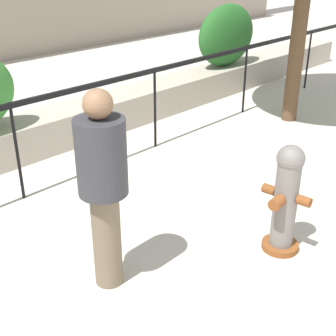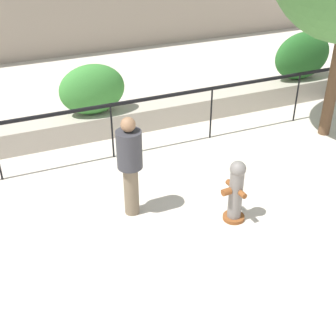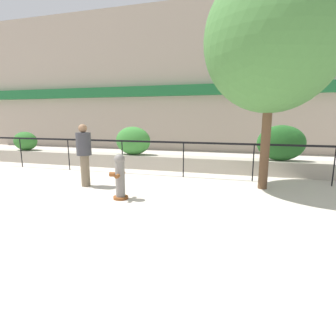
{
  "view_description": "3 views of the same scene",
  "coord_description": "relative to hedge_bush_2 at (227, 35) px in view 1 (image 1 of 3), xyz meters",
  "views": [
    {
      "loc": [
        -2.24,
        0.39,
        2.67
      ],
      "look_at": [
        0.71,
        3.25,
        0.69
      ],
      "focal_mm": 50.0,
      "sensor_mm": 36.0,
      "label": 1
    },
    {
      "loc": [
        -2.1,
        -2.95,
        4.7
      ],
      "look_at": [
        0.48,
        3.24,
        0.57
      ],
      "focal_mm": 50.0,
      "sensor_mm": 36.0,
      "label": 2
    },
    {
      "loc": [
        3.92,
        -3.23,
        1.91
      ],
      "look_at": [
        1.97,
        3.67,
        0.52
      ],
      "focal_mm": 28.0,
      "sensor_mm": 36.0,
      "label": 3
    }
  ],
  "objects": [
    {
      "name": "fence_railing_segment",
      "position": [
        -5.16,
        -1.1,
        -0.06
      ],
      "size": [
        15.0,
        0.05,
        1.15
      ],
      "color": "black",
      "rests_on": "ground"
    },
    {
      "name": "hedge_bush_2",
      "position": [
        0.0,
        0.0,
        0.0
      ],
      "size": [
        1.52,
        0.59,
        1.16
      ],
      "primitive_type": "ellipsoid",
      "color": "#235B23",
      "rests_on": "planter_wall_low"
    },
    {
      "name": "fire_hydrant",
      "position": [
        -3.95,
        -3.78,
        -0.53
      ],
      "size": [
        0.44,
        0.48,
        1.08
      ],
      "color": "brown",
      "rests_on": "ground"
    },
    {
      "name": "pedestrian",
      "position": [
        -5.41,
        -2.97,
        -0.09
      ],
      "size": [
        0.56,
        0.56,
        1.73
      ],
      "color": "brown",
      "rests_on": "ground"
    }
  ]
}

